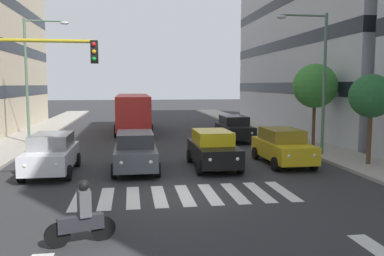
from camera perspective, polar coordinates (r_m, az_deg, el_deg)
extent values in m
plane|color=#2D2D30|center=(14.33, -1.03, -9.45)|extent=(180.00, 180.00, 0.00)
cube|color=#ADB2BC|center=(37.59, 19.85, 13.54)|extent=(10.17, 24.64, 17.84)
cube|color=black|center=(37.25, 19.55, 5.36)|extent=(10.21, 24.68, 0.90)
cube|color=black|center=(37.39, 19.75, 10.83)|extent=(10.21, 24.68, 0.90)
cube|color=black|center=(37.87, 19.95, 16.21)|extent=(10.21, 24.68, 0.90)
cube|color=silver|center=(15.21, 12.70, -8.66)|extent=(0.45, 2.80, 0.01)
cube|color=silver|center=(14.91, 9.44, -8.89)|extent=(0.45, 2.80, 0.01)
cube|color=silver|center=(14.66, 6.05, -9.10)|extent=(0.45, 2.80, 0.01)
cube|color=silver|center=(14.47, 2.56, -9.29)|extent=(0.45, 2.80, 0.01)
cube|color=silver|center=(14.33, -1.03, -9.44)|extent=(0.45, 2.80, 0.01)
cube|color=silver|center=(14.24, -4.67, -9.56)|extent=(0.45, 2.80, 0.01)
cube|color=silver|center=(14.21, -8.34, -9.64)|extent=(0.45, 2.80, 0.01)
cube|color=silver|center=(14.24, -12.02, -9.68)|extent=(0.45, 2.80, 0.01)
cube|color=silver|center=(14.32, -15.67, -9.68)|extent=(0.45, 2.80, 0.01)
cube|color=silver|center=(10.68, 25.25, -15.60)|extent=(0.50, 2.20, 0.01)
cube|color=gold|center=(20.03, 12.71, -3.00)|extent=(1.80, 4.40, 0.80)
cube|color=olive|center=(20.12, 12.55, -0.94)|extent=(1.58, 2.46, 0.60)
cylinder|color=black|center=(19.14, 16.78, -4.75)|extent=(0.22, 0.64, 0.64)
cylinder|color=black|center=(18.45, 11.71, -5.02)|extent=(0.22, 0.64, 0.64)
cylinder|color=black|center=(21.76, 13.50, -3.36)|extent=(0.22, 0.64, 0.64)
cylinder|color=black|center=(21.15, 8.97, -3.54)|extent=(0.22, 0.64, 0.64)
sphere|color=white|center=(18.30, 16.85, -3.72)|extent=(0.18, 0.18, 0.18)
sphere|color=white|center=(17.84, 13.50, -3.88)|extent=(0.18, 0.18, 0.18)
cube|color=black|center=(18.77, 3.01, -3.47)|extent=(1.80, 4.40, 0.80)
cube|color=yellow|center=(18.86, 2.90, -1.27)|extent=(1.58, 2.46, 0.60)
cylinder|color=black|center=(17.66, 6.83, -5.43)|extent=(0.22, 0.64, 0.64)
cylinder|color=black|center=(17.27, 1.04, -5.65)|extent=(0.22, 0.64, 0.64)
cylinder|color=black|center=(20.42, 4.66, -3.83)|extent=(0.22, 0.64, 0.64)
cylinder|color=black|center=(20.09, -0.36, -3.98)|extent=(0.22, 0.64, 0.64)
sphere|color=white|center=(16.82, 6.42, -4.34)|extent=(0.18, 0.18, 0.18)
sphere|color=white|center=(16.56, 2.56, -4.48)|extent=(0.18, 0.18, 0.18)
cube|color=#474C51|center=(18.26, -8.00, -3.79)|extent=(1.80, 4.40, 0.80)
cube|color=#343639|center=(18.35, -8.04, -1.53)|extent=(1.58, 2.46, 0.60)
cylinder|color=black|center=(16.94, -4.86, -5.91)|extent=(0.22, 0.64, 0.64)
cylinder|color=black|center=(16.93, -10.98, -6.01)|extent=(0.22, 0.64, 0.64)
cylinder|color=black|center=(19.79, -5.42, -4.16)|extent=(0.22, 0.64, 0.64)
cylinder|color=black|center=(19.77, -10.65, -4.25)|extent=(0.22, 0.64, 0.64)
sphere|color=white|center=(16.15, -5.86, -4.78)|extent=(0.18, 0.18, 0.18)
sphere|color=white|center=(16.14, -9.96, -4.85)|extent=(0.18, 0.18, 0.18)
cube|color=silver|center=(18.52, -19.24, -3.93)|extent=(1.80, 4.40, 0.80)
cube|color=gray|center=(18.61, -19.20, -1.71)|extent=(1.58, 2.46, 0.60)
cylinder|color=black|center=(17.04, -17.09, -6.09)|extent=(0.22, 0.64, 0.64)
cylinder|color=black|center=(17.40, -22.99, -6.06)|extent=(0.22, 0.64, 0.64)
cylinder|color=black|center=(19.86, -15.87, -4.33)|extent=(0.22, 0.64, 0.64)
cylinder|color=black|center=(20.17, -20.96, -4.35)|extent=(0.22, 0.64, 0.64)
sphere|color=white|center=(16.33, -18.63, -4.96)|extent=(0.18, 0.18, 0.18)
sphere|color=white|center=(16.57, -22.57, -4.95)|extent=(0.18, 0.18, 0.18)
cube|color=black|center=(27.73, 6.01, -0.37)|extent=(1.80, 4.40, 0.80)
cube|color=black|center=(27.85, 5.93, 1.11)|extent=(1.58, 2.46, 0.60)
cylinder|color=black|center=(26.64, 8.67, -1.54)|extent=(0.22, 0.64, 0.64)
cylinder|color=black|center=(26.16, 4.90, -1.63)|extent=(0.22, 0.64, 0.64)
cylinder|color=black|center=(29.40, 6.99, -0.79)|extent=(0.22, 0.64, 0.64)
cylinder|color=black|center=(28.97, 3.56, -0.86)|extent=(0.22, 0.64, 0.64)
sphere|color=white|center=(25.82, 8.46, -0.70)|extent=(0.18, 0.18, 0.18)
sphere|color=white|center=(25.51, 5.98, -0.75)|extent=(0.18, 0.18, 0.18)
cube|color=red|center=(33.31, -8.35, 2.47)|extent=(2.50, 10.50, 2.50)
cube|color=black|center=(33.28, -8.36, 3.41)|extent=(2.52, 9.87, 0.80)
cylinder|color=black|center=(29.79, -5.86, -0.34)|extent=(0.28, 1.00, 1.00)
cylinder|color=black|center=(29.78, -10.67, -0.42)|extent=(0.28, 1.00, 1.00)
cylinder|color=black|center=(36.57, -6.39, 0.86)|extent=(0.28, 1.00, 1.00)
cylinder|color=black|center=(36.56, -10.31, 0.79)|extent=(0.28, 1.00, 1.00)
cylinder|color=black|center=(10.38, -18.51, -14.21)|extent=(0.60, 0.28, 0.60)
cylinder|color=black|center=(10.57, -12.42, -13.65)|extent=(0.60, 0.28, 0.60)
cube|color=#232328|center=(10.38, -15.47, -12.81)|extent=(1.12, 0.57, 0.36)
cube|color=#4C4C51|center=(10.26, -14.99, -10.22)|extent=(0.38, 0.43, 0.64)
sphere|color=black|center=(10.15, -15.06, -7.83)|extent=(0.26, 0.26, 0.26)
cylinder|color=#AD991E|center=(14.60, -22.28, 11.39)|extent=(4.30, 0.12, 0.12)
cube|color=black|center=(14.23, -13.64, 10.40)|extent=(0.24, 0.28, 0.76)
sphere|color=red|center=(14.10, -13.72, 11.42)|extent=(0.14, 0.14, 0.14)
sphere|color=orange|center=(14.08, -13.69, 10.45)|extent=(0.14, 0.14, 0.14)
sphere|color=green|center=(14.06, -13.67, 9.47)|extent=(0.14, 0.14, 0.14)
cylinder|color=#4C6B56|center=(22.54, 18.17, 5.84)|extent=(0.16, 0.16, 7.40)
cylinder|color=#4C6B56|center=(22.30, 15.57, 15.08)|extent=(2.45, 0.10, 0.10)
ellipsoid|color=#B7BCC1|center=(21.82, 12.52, 15.09)|extent=(0.56, 0.28, 0.20)
cylinder|color=#4C6B56|center=(27.69, -22.33, 6.13)|extent=(0.16, 0.16, 7.82)
cylinder|color=#4C6B56|center=(27.71, -20.15, 14.02)|extent=(2.42, 0.10, 0.10)
ellipsoid|color=#B7BCC1|center=(27.49, -17.59, 13.96)|extent=(0.56, 0.28, 0.20)
cylinder|color=#513823|center=(20.55, 23.78, -1.12)|extent=(0.20, 0.20, 2.58)
sphere|color=#235B2D|center=(20.41, 24.01, 4.16)|extent=(2.01, 2.01, 2.01)
cylinder|color=#513823|center=(25.59, 16.82, 0.76)|extent=(0.20, 0.20, 2.83)
sphere|color=#387F33|center=(25.49, 16.98, 5.72)|extent=(2.66, 2.66, 2.66)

